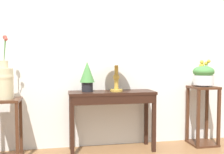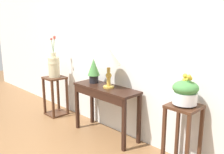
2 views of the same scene
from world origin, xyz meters
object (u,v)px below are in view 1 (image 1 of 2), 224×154
(console_table, at_px, (112,101))
(potted_plant_on_console, at_px, (87,75))
(planter_bowl_wide_right, at_px, (203,75))
(table_lamp, at_px, (116,57))
(pedestal_stand_left, at_px, (6,130))
(flower_vase_tall_left, at_px, (4,80))
(pedestal_stand_right, at_px, (203,116))

(console_table, relative_size, potted_plant_on_console, 2.87)
(planter_bowl_wide_right, bearing_deg, console_table, -178.86)
(table_lamp, relative_size, potted_plant_on_console, 1.54)
(console_table, height_order, pedestal_stand_left, console_table)
(potted_plant_on_console, bearing_deg, flower_vase_tall_left, -173.54)
(table_lamp, bearing_deg, pedestal_stand_left, -176.74)
(flower_vase_tall_left, distance_m, pedestal_stand_right, 2.54)
(table_lamp, xyz_separation_m, flower_vase_tall_left, (-1.30, -0.07, -0.26))
(table_lamp, xyz_separation_m, pedestal_stand_right, (1.19, 0.00, -0.78))
(console_table, height_order, table_lamp, table_lamp)
(pedestal_stand_left, xyz_separation_m, pedestal_stand_right, (2.49, 0.08, 0.04))
(table_lamp, relative_size, pedestal_stand_left, 0.82)
(console_table, distance_m, planter_bowl_wide_right, 1.28)
(table_lamp, distance_m, planter_bowl_wide_right, 1.21)
(potted_plant_on_console, distance_m, pedestal_stand_right, 1.64)
(console_table, xyz_separation_m, potted_plant_on_console, (-0.30, 0.05, 0.33))
(potted_plant_on_console, distance_m, flower_vase_tall_left, 0.95)
(pedestal_stand_left, bearing_deg, potted_plant_on_console, 6.46)
(flower_vase_tall_left, bearing_deg, pedestal_stand_left, -157.31)
(console_table, relative_size, pedestal_stand_right, 1.35)
(pedestal_stand_right, bearing_deg, flower_vase_tall_left, -178.23)
(console_table, xyz_separation_m, planter_bowl_wide_right, (1.24, 0.02, 0.31))
(flower_vase_tall_left, relative_size, planter_bowl_wide_right, 2.02)
(table_lamp, bearing_deg, console_table, -159.23)
(console_table, height_order, potted_plant_on_console, potted_plant_on_console)
(flower_vase_tall_left, bearing_deg, potted_plant_on_console, 6.46)
(pedestal_stand_right, bearing_deg, potted_plant_on_console, 178.90)
(potted_plant_on_console, height_order, pedestal_stand_right, potted_plant_on_console)
(potted_plant_on_console, relative_size, pedestal_stand_right, 0.47)
(pedestal_stand_right, bearing_deg, planter_bowl_wide_right, 33.63)
(flower_vase_tall_left, bearing_deg, planter_bowl_wide_right, 1.77)
(pedestal_stand_right, relative_size, planter_bowl_wide_right, 2.21)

